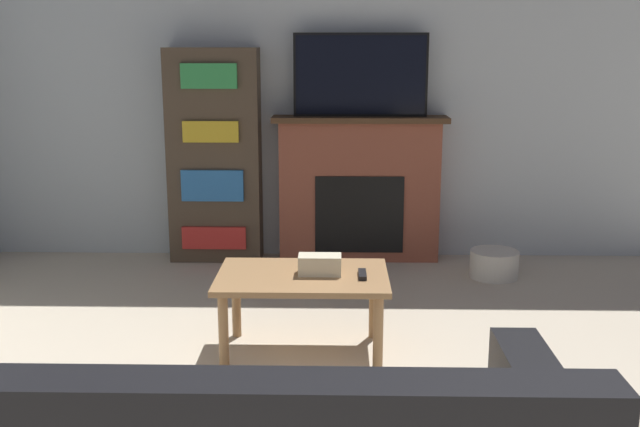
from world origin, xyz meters
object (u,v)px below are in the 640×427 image
at_px(bookshelf, 215,156).
at_px(tv, 361,75).
at_px(fireplace, 359,188).
at_px(coffee_table, 303,285).
at_px(storage_basket, 494,264).

bearing_deg(bookshelf, tv, 0.12).
distance_m(fireplace, coffee_table, 1.84).
bearing_deg(coffee_table, fireplace, 79.28).
bearing_deg(bookshelf, coffee_table, -67.68).
bearing_deg(coffee_table, tv, 79.16).
relative_size(fireplace, storage_basket, 3.82).
relative_size(coffee_table, storage_basket, 2.62).
bearing_deg(storage_basket, coffee_table, -133.27).
xyz_separation_m(tv, storage_basket, (0.93, -0.43, -1.28)).
xyz_separation_m(fireplace, tv, (0.00, -0.02, 0.83)).
distance_m(bookshelf, storage_basket, 2.16).
height_order(tv, bookshelf, tv).
bearing_deg(tv, coffee_table, -100.84).
bearing_deg(bookshelf, storage_basket, -11.93).
relative_size(tv, bookshelf, 0.62).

